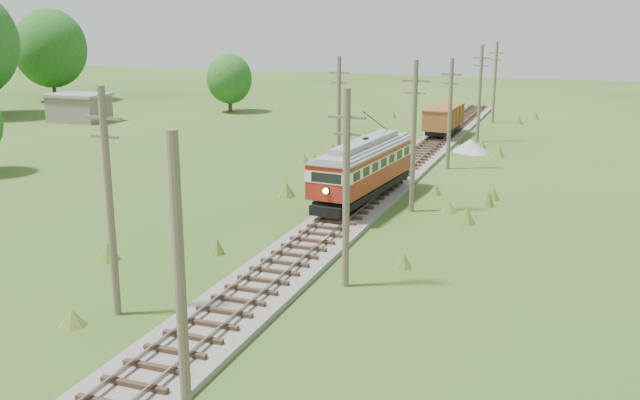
% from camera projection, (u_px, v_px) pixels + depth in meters
% --- Properties ---
extents(railbed_main, '(3.60, 96.00, 0.57)m').
position_uv_depth(railbed_main, '(374.00, 193.00, 46.72)').
color(railbed_main, '#605B54').
rests_on(railbed_main, ground).
extents(streetcar, '(3.77, 11.72, 5.30)m').
position_uv_depth(streetcar, '(365.00, 164.00, 44.21)').
color(streetcar, black).
rests_on(streetcar, ground).
extents(gondola, '(2.77, 7.55, 2.47)m').
position_uv_depth(gondola, '(444.00, 118.00, 68.11)').
color(gondola, black).
rests_on(gondola, ground).
extents(gravel_pile, '(3.06, 3.25, 1.11)m').
position_uv_depth(gravel_pile, '(471.00, 146.00, 61.43)').
color(gravel_pile, gray).
rests_on(gravel_pile, ground).
extents(utility_pole_r_1, '(0.30, 0.30, 8.80)m').
position_uv_depth(utility_pole_r_1, '(181.00, 299.00, 18.29)').
color(utility_pole_r_1, brown).
rests_on(utility_pole_r_1, ground).
extents(utility_pole_r_2, '(1.60, 0.30, 8.60)m').
position_uv_depth(utility_pole_r_2, '(346.00, 188.00, 30.03)').
color(utility_pole_r_2, brown).
rests_on(utility_pole_r_2, ground).
extents(utility_pole_r_3, '(1.60, 0.30, 9.00)m').
position_uv_depth(utility_pole_r_3, '(414.00, 135.00, 41.81)').
color(utility_pole_r_3, brown).
rests_on(utility_pole_r_3, ground).
extents(utility_pole_r_4, '(1.60, 0.30, 8.40)m').
position_uv_depth(utility_pole_r_4, '(450.00, 113.00, 53.76)').
color(utility_pole_r_4, brown).
rests_on(utility_pole_r_4, ground).
extents(utility_pole_r_5, '(1.60, 0.30, 8.90)m').
position_uv_depth(utility_pole_r_5, '(480.00, 93.00, 65.37)').
color(utility_pole_r_5, brown).
rests_on(utility_pole_r_5, ground).
extents(utility_pole_r_6, '(1.60, 0.30, 8.70)m').
position_uv_depth(utility_pole_r_6, '(495.00, 82.00, 77.27)').
color(utility_pole_r_6, brown).
rests_on(utility_pole_r_6, ground).
extents(utility_pole_l_a, '(1.60, 0.30, 9.00)m').
position_uv_depth(utility_pole_l_a, '(109.00, 201.00, 27.04)').
color(utility_pole_l_a, brown).
rests_on(utility_pole_l_a, ground).
extents(utility_pole_l_b, '(1.60, 0.30, 8.60)m').
position_uv_depth(utility_pole_l_b, '(339.00, 114.00, 52.61)').
color(utility_pole_l_b, brown).
rests_on(utility_pole_l_b, ground).
extents(tree_left_5, '(9.66, 9.66, 12.44)m').
position_uv_depth(tree_left_5, '(50.00, 48.00, 96.41)').
color(tree_left_5, '#38281C').
rests_on(tree_left_5, ground).
extents(tree_mid_a, '(5.46, 5.46, 7.03)m').
position_uv_depth(tree_mid_a, '(229.00, 79.00, 86.01)').
color(tree_mid_a, '#38281C').
rests_on(tree_mid_a, ground).
extents(shed, '(6.40, 4.40, 3.10)m').
position_uv_depth(shed, '(79.00, 107.00, 78.83)').
color(shed, slate).
rests_on(shed, ground).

